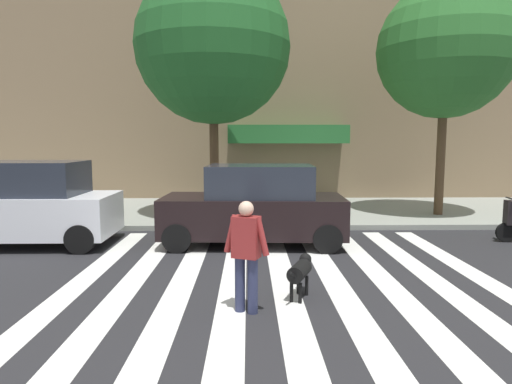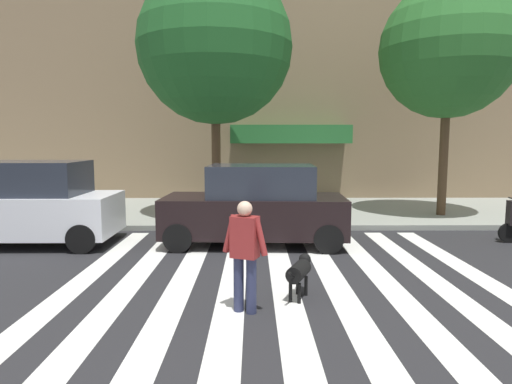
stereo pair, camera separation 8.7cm
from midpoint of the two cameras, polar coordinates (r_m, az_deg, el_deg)
ground_plane at (r=6.26m, az=5.17°, el=-16.86°), size 160.00×160.00×0.00m
sidewalk_far at (r=15.30m, az=1.41°, el=-2.48°), size 80.00×6.00×0.15m
crosswalk_stripes at (r=6.25m, az=4.68°, el=-16.84°), size 7.65×12.19×0.01m
parked_car_near_curb at (r=11.94m, az=-28.22°, el=-1.48°), size 4.44×1.97×2.01m
parked_car_behind_first at (r=10.62m, az=-0.36°, el=-1.84°), size 4.39×2.10×1.92m
street_tree_nearest at (r=13.99m, az=-5.76°, el=18.19°), size 4.66×4.66×7.50m
street_tree_middle at (r=15.40m, az=23.14°, el=16.44°), size 4.18×4.18×7.21m
pedestrian_dog_walker at (r=6.41m, az=-1.66°, el=-7.51°), size 0.68×0.37×1.64m
dog_on_leash at (r=7.15m, az=5.40°, el=-10.06°), size 0.49×0.93×0.65m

